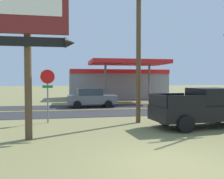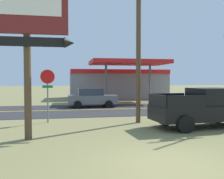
# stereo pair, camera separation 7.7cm
# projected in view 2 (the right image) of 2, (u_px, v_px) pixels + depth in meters

# --- Properties ---
(ground_plane) EXTENTS (180.00, 180.00, 0.00)m
(ground_plane) POSITION_uv_depth(u_px,v_px,m) (164.00, 165.00, 6.99)
(ground_plane) COLOR olive
(road_asphalt) EXTENTS (140.00, 8.00, 0.02)m
(road_asphalt) POSITION_uv_depth(u_px,v_px,m) (101.00, 110.00, 19.76)
(road_asphalt) COLOR #2B2B2D
(road_asphalt) RESTS_ON ground
(road_centre_line) EXTENTS (126.00, 0.20, 0.01)m
(road_centre_line) POSITION_uv_depth(u_px,v_px,m) (101.00, 109.00, 19.76)
(road_centre_line) COLOR gold
(road_centre_line) RESTS_ON road_asphalt
(motel_sign) EXTENTS (3.45, 0.54, 6.52)m
(motel_sign) POSITION_uv_depth(u_px,v_px,m) (28.00, 25.00, 9.69)
(motel_sign) COLOR brown
(motel_sign) RESTS_ON ground
(stop_sign) EXTENTS (0.80, 0.08, 2.95)m
(stop_sign) POSITION_uv_depth(u_px,v_px,m) (48.00, 86.00, 13.74)
(stop_sign) COLOR slate
(stop_sign) RESTS_ON ground
(utility_pole) EXTENTS (1.98, 0.26, 8.34)m
(utility_pole) POSITION_uv_depth(u_px,v_px,m) (138.00, 42.00, 13.66)
(utility_pole) COLOR brown
(utility_pole) RESTS_ON ground
(gas_station) EXTENTS (12.00, 11.50, 4.40)m
(gas_station) POSITION_uv_depth(u_px,v_px,m) (118.00, 83.00, 31.99)
(gas_station) COLOR gray
(gas_station) RESTS_ON ground
(pickup_black_parked_on_lawn) EXTENTS (5.34, 2.56, 1.96)m
(pickup_black_parked_on_lawn) POSITION_uv_depth(u_px,v_px,m) (204.00, 108.00, 12.50)
(pickup_black_parked_on_lawn) COLOR black
(pickup_black_parked_on_lawn) RESTS_ON ground
(car_grey_near_lane) EXTENTS (4.20, 2.00, 1.64)m
(car_grey_near_lane) POSITION_uv_depth(u_px,v_px,m) (92.00, 98.00, 21.60)
(car_grey_near_lane) COLOR slate
(car_grey_near_lane) RESTS_ON ground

